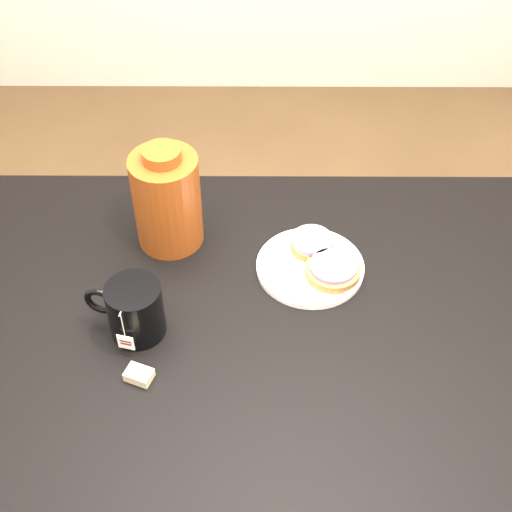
% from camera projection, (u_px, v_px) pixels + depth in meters
% --- Properties ---
extents(table, '(1.40, 0.90, 0.75)m').
position_uv_depth(table, '(304.00, 363.00, 1.34)').
color(table, black).
rests_on(table, ground_plane).
extents(plate, '(0.21, 0.21, 0.02)m').
position_uv_depth(plate, '(310.00, 266.00, 1.39)').
color(plate, white).
rests_on(plate, table).
extents(bagel_back, '(0.09, 0.09, 0.03)m').
position_uv_depth(bagel_back, '(312.00, 243.00, 1.41)').
color(bagel_back, brown).
rests_on(bagel_back, plate).
extents(bagel_front, '(0.11, 0.11, 0.03)m').
position_uv_depth(bagel_front, '(333.00, 270.00, 1.36)').
color(bagel_front, brown).
rests_on(bagel_front, plate).
extents(mug, '(0.15, 0.12, 0.11)m').
position_uv_depth(mug, '(134.00, 310.00, 1.25)').
color(mug, black).
rests_on(mug, table).
extents(teabag_pouch, '(0.05, 0.05, 0.02)m').
position_uv_depth(teabag_pouch, '(139.00, 375.00, 1.21)').
color(teabag_pouch, '#C6B793').
rests_on(teabag_pouch, table).
extents(bagel_package, '(0.15, 0.15, 0.22)m').
position_uv_depth(bagel_package, '(167.00, 199.00, 1.38)').
color(bagel_package, '#5D240C').
rests_on(bagel_package, table).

